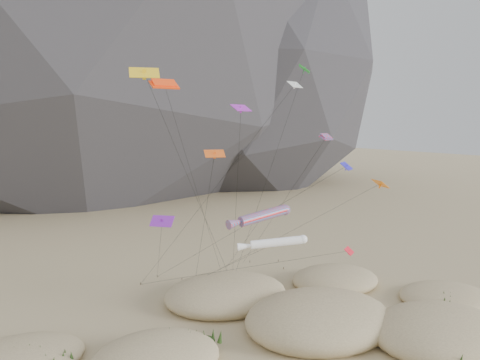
# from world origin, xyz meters

# --- Properties ---
(ground) EXTENTS (500.00, 500.00, 0.00)m
(ground) POSITION_xyz_m (0.00, 0.00, 0.00)
(ground) COLOR #CCB789
(ground) RESTS_ON ground
(dunes) EXTENTS (53.86, 35.06, 4.47)m
(dunes) POSITION_xyz_m (-0.92, 3.56, 0.79)
(dunes) COLOR #CCB789
(dunes) RESTS_ON ground
(dune_grass) EXTENTS (43.14, 30.14, 1.50)m
(dune_grass) POSITION_xyz_m (-0.22, 3.53, 0.82)
(dune_grass) COLOR black
(dune_grass) RESTS_ON ground
(kite_stakes) EXTENTS (20.50, 7.02, 0.30)m
(kite_stakes) POSITION_xyz_m (1.59, 24.00, 0.15)
(kite_stakes) COLOR #3F2D1E
(kite_stakes) RESTS_ON ground
(rainbow_tube_kite) EXTENTS (8.26, 15.42, 11.13)m
(rainbow_tube_kite) POSITION_xyz_m (0.30, 11.38, 10.21)
(rainbow_tube_kite) COLOR red
(rainbow_tube_kite) RESTS_ON ground
(white_tube_kite) EXTENTS (6.45, 17.26, 9.27)m
(white_tube_kite) POSITION_xyz_m (-1.30, 6.70, 8.59)
(white_tube_kite) COLOR white
(white_tube_kite) RESTS_ON ground
(orange_parafoil) EXTENTS (12.59, 9.32, 24.49)m
(orange_parafoil) POSITION_xyz_m (-8.10, 16.76, 23.71)
(orange_parafoil) COLOR #FF3C0D
(orange_parafoil) RESTS_ON ground
(multi_parafoil) EXTENTS (2.20, 17.87, 18.85)m
(multi_parafoil) POSITION_xyz_m (7.70, 10.25, 18.14)
(multi_parafoil) COLOR #FF1A20
(multi_parafoil) RESTS_ON ground
(delta_kites) EXTENTS (30.19, 22.61, 26.63)m
(delta_kites) POSITION_xyz_m (0.57, 11.09, 17.74)
(delta_kites) COLOR orange
(delta_kites) RESTS_ON ground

